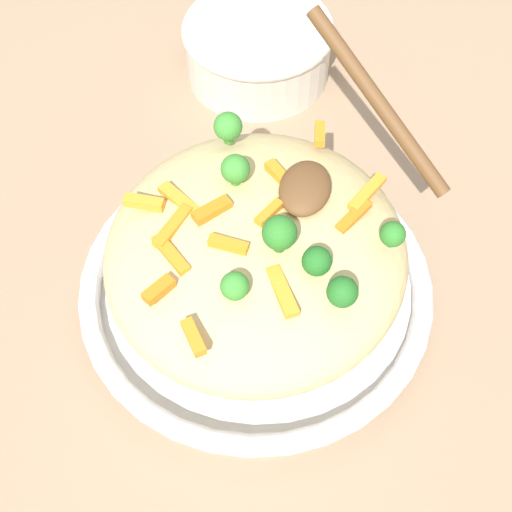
# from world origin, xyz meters

# --- Properties ---
(ground_plane) EXTENTS (2.40, 2.40, 0.00)m
(ground_plane) POSITION_xyz_m (0.00, 0.00, 0.00)
(ground_plane) COLOR #9E7F60
(serving_bowl) EXTENTS (0.30, 0.30, 0.04)m
(serving_bowl) POSITION_xyz_m (0.00, 0.00, 0.02)
(serving_bowl) COLOR silver
(serving_bowl) RESTS_ON ground_plane
(pasta_mound) EXTENTS (0.25, 0.24, 0.08)m
(pasta_mound) POSITION_xyz_m (0.00, 0.00, 0.08)
(pasta_mound) COLOR #D1BA7A
(pasta_mound) RESTS_ON serving_bowl
(carrot_piece_0) EXTENTS (0.03, 0.02, 0.01)m
(carrot_piece_0) POSITION_xyz_m (0.01, -0.01, 0.12)
(carrot_piece_0) COLOR orange
(carrot_piece_0) RESTS_ON pasta_mound
(carrot_piece_1) EXTENTS (0.03, 0.03, 0.01)m
(carrot_piece_1) POSITION_xyz_m (0.05, -0.01, 0.12)
(carrot_piece_1) COLOR orange
(carrot_piece_1) RESTS_ON pasta_mound
(carrot_piece_2) EXTENTS (0.03, 0.02, 0.01)m
(carrot_piece_2) POSITION_xyz_m (-0.10, 0.02, 0.12)
(carrot_piece_2) COLOR orange
(carrot_piece_2) RESTS_ON pasta_mound
(carrot_piece_3) EXTENTS (0.03, 0.04, 0.01)m
(carrot_piece_3) POSITION_xyz_m (0.01, 0.06, 0.11)
(carrot_piece_3) COLOR orange
(carrot_piece_3) RESTS_ON pasta_mound
(carrot_piece_4) EXTENTS (0.03, 0.04, 0.01)m
(carrot_piece_4) POSITION_xyz_m (-0.04, 0.05, 0.11)
(carrot_piece_4) COLOR orange
(carrot_piece_4) RESTS_ON pasta_mound
(carrot_piece_5) EXTENTS (0.03, 0.03, 0.01)m
(carrot_piece_5) POSITION_xyz_m (0.00, 0.03, 0.12)
(carrot_piece_5) COLOR orange
(carrot_piece_5) RESTS_ON pasta_mound
(carrot_piece_6) EXTENTS (0.01, 0.03, 0.01)m
(carrot_piece_6) POSITION_xyz_m (-0.03, 0.01, 0.12)
(carrot_piece_6) COLOR orange
(carrot_piece_6) RESTS_ON pasta_mound
(carrot_piece_7) EXTENTS (0.04, 0.03, 0.01)m
(carrot_piece_7) POSITION_xyz_m (0.05, -0.08, 0.11)
(carrot_piece_7) COLOR orange
(carrot_piece_7) RESTS_ON pasta_mound
(carrot_piece_8) EXTENTS (0.01, 0.03, 0.01)m
(carrot_piece_8) POSITION_xyz_m (-0.00, 0.09, 0.12)
(carrot_piece_8) COLOR orange
(carrot_piece_8) RESTS_ON pasta_mound
(carrot_piece_9) EXTENTS (0.04, 0.03, 0.01)m
(carrot_piece_9) POSITION_xyz_m (-0.05, -0.03, 0.12)
(carrot_piece_9) COLOR orange
(carrot_piece_9) RESTS_ON pasta_mound
(carrot_piece_10) EXTENTS (0.04, 0.03, 0.01)m
(carrot_piece_10) POSITION_xyz_m (0.02, -0.07, 0.11)
(carrot_piece_10) COLOR orange
(carrot_piece_10) RESTS_ON pasta_mound
(carrot_piece_11) EXTENTS (0.03, 0.02, 0.01)m
(carrot_piece_11) POSITION_xyz_m (-0.07, 0.05, 0.12)
(carrot_piece_11) COLOR orange
(carrot_piece_11) RESTS_ON pasta_mound
(carrot_piece_12) EXTENTS (0.03, 0.01, 0.01)m
(carrot_piece_12) POSITION_xyz_m (0.10, -0.03, 0.12)
(carrot_piece_12) COLOR orange
(carrot_piece_12) RESTS_ON pasta_mound
(carrot_piece_13) EXTENTS (0.04, 0.02, 0.01)m
(carrot_piece_13) POSITION_xyz_m (-0.02, 0.06, 0.12)
(carrot_piece_13) COLOR orange
(carrot_piece_13) RESTS_ON pasta_mound
(broccoli_floret_0) EXTENTS (0.03, 0.03, 0.03)m
(broccoli_floret_0) POSITION_xyz_m (-0.02, -0.02, 0.14)
(broccoli_floret_0) COLOR #296820
(broccoli_floret_0) RESTS_ON pasta_mound
(broccoli_floret_1) EXTENTS (0.02, 0.02, 0.03)m
(broccoli_floret_1) POSITION_xyz_m (0.03, 0.02, 0.13)
(broccoli_floret_1) COLOR #377928
(broccoli_floret_1) RESTS_ON pasta_mound
(broccoli_floret_2) EXTENTS (0.02, 0.02, 0.02)m
(broccoli_floret_2) POSITION_xyz_m (0.01, -0.10, 0.12)
(broccoli_floret_2) COLOR #296820
(broccoli_floret_2) RESTS_ON pasta_mound
(broccoli_floret_3) EXTENTS (0.02, 0.02, 0.02)m
(broccoli_floret_3) POSITION_xyz_m (-0.06, -0.00, 0.13)
(broccoli_floret_3) COLOR #377928
(broccoli_floret_3) RESTS_ON pasta_mound
(broccoli_floret_4) EXTENTS (0.02, 0.02, 0.03)m
(broccoli_floret_4) POSITION_xyz_m (0.08, 0.04, 0.13)
(broccoli_floret_4) COLOR #377928
(broccoli_floret_4) RESTS_ON pasta_mound
(broccoli_floret_5) EXTENTS (0.02, 0.02, 0.03)m
(broccoli_floret_5) POSITION_xyz_m (-0.03, -0.05, 0.13)
(broccoli_floret_5) COLOR #205B1C
(broccoli_floret_5) RESTS_ON pasta_mound
(broccoli_floret_6) EXTENTS (0.02, 0.02, 0.03)m
(broccoli_floret_6) POSITION_xyz_m (-0.05, -0.07, 0.13)
(broccoli_floret_6) COLOR #205B1C
(broccoli_floret_6) RESTS_ON pasta_mound
(serving_spoon) EXTENTS (0.14, 0.14, 0.10)m
(serving_spoon) POSITION_xyz_m (0.06, -0.05, 0.14)
(serving_spoon) COLOR brown
(serving_spoon) RESTS_ON pasta_mound
(companion_bowl) EXTENTS (0.17, 0.17, 0.07)m
(companion_bowl) POSITION_xyz_m (0.30, 0.07, 0.04)
(companion_bowl) COLOR beige
(companion_bowl) RESTS_ON ground_plane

